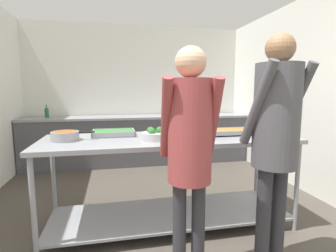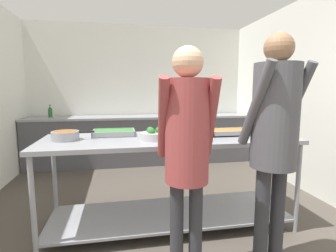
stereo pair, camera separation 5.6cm
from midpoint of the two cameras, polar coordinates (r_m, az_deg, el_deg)
wall_rear at (r=5.34m, az=-7.09°, el=7.00°), size 4.31×0.06×2.65m
wall_right at (r=4.12m, az=26.96°, el=5.98°), size 0.06×4.32×2.65m
back_counter at (r=5.06m, az=-6.57°, el=-2.94°), size 4.15×0.65×0.91m
serving_counter at (r=2.69m, az=-0.16°, el=-8.78°), size 2.49×0.84×0.93m
sauce_pan at (r=2.63m, az=-22.03°, el=-1.97°), size 0.39×0.25×0.09m
serving_tray_roast at (r=2.78m, az=-12.30°, el=-1.52°), size 0.43×0.30×0.05m
broccoli_bowl at (r=2.49m, az=-3.59°, el=-1.99°), size 0.26×0.26×0.12m
serving_tray_greens at (r=2.74m, az=3.34°, el=-1.50°), size 0.39×0.34×0.05m
serving_tray_vegetables at (r=2.86m, az=12.67°, el=-1.28°), size 0.47×0.28×0.05m
plate_stack at (r=2.98m, az=20.43°, el=-1.25°), size 0.26×0.26×0.05m
guest_serving_left at (r=1.79m, az=3.87°, el=-3.07°), size 0.43×0.36×1.68m
guest_serving_right at (r=2.08m, az=21.71°, el=-0.25°), size 0.48×0.41×1.80m
water_bottle at (r=5.19m, az=-25.17°, el=2.83°), size 0.07×0.07×0.22m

